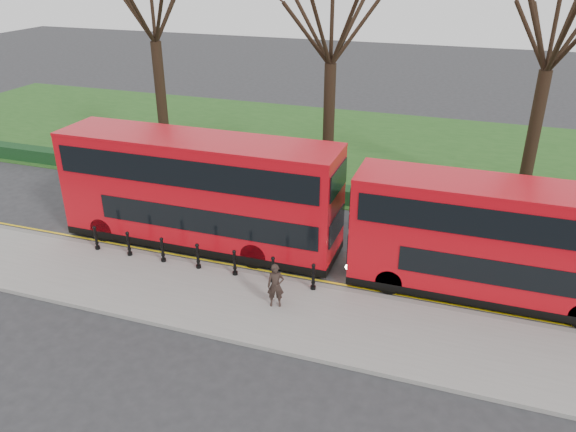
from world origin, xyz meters
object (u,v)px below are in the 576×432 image
at_px(bollard_row, 198,256).
at_px(bus_lead, 199,192).
at_px(bus_rear, 507,243).
at_px(pedestrian, 276,286).

xyz_separation_m(bollard_row, bus_lead, (-0.93, 2.15, 1.68)).
xyz_separation_m(bollard_row, bus_rear, (10.96, 1.94, 1.49)).
bearing_deg(pedestrian, bus_lead, 124.12).
bearing_deg(bollard_row, pedestrian, -20.85).
relative_size(bollard_row, bus_rear, 0.88).
relative_size(bus_rear, pedestrian, 6.71).
bearing_deg(bus_rear, bollard_row, -169.95).
bearing_deg(pedestrian, bollard_row, 140.84).
distance_m(bus_rear, pedestrian, 8.09).
height_order(bollard_row, bus_lead, bus_lead).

